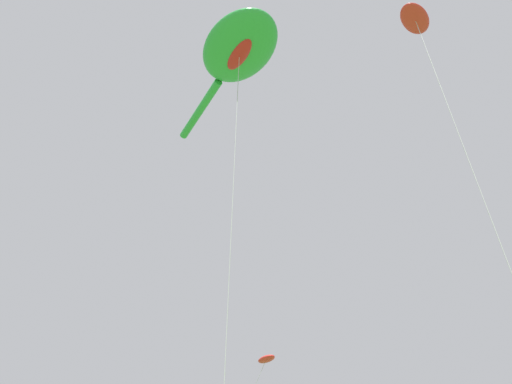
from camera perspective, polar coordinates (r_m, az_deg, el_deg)
big_show_kite at (r=22.59m, az=-1.95°, el=14.65°), size 3.47×8.02×19.18m
small_kite_box_yellow at (r=29.74m, az=1.05°, el=-17.29°), size 3.41×4.62×10.81m
small_kite_triangle_green at (r=15.30m, az=16.46°, el=16.89°), size 2.23×1.94×13.37m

